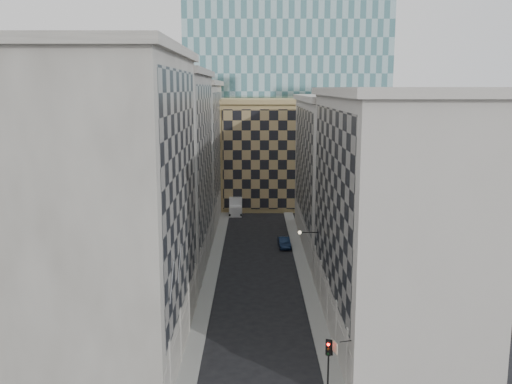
{
  "coord_description": "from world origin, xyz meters",
  "views": [
    {
      "loc": [
        -0.43,
        -32.1,
        20.66
      ],
      "look_at": [
        -0.28,
        14.17,
        12.18
      ],
      "focal_mm": 40.0,
      "sensor_mm": 36.0,
      "label": 1
    }
  ],
  "objects": [
    {
      "name": "bldg_left_c",
      "position": [
        -10.88,
        55.0,
        10.83
      ],
      "size": [
        10.8,
        22.8,
        21.7
      ],
      "color": "gray",
      "rests_on": "ground"
    },
    {
      "name": "sidewalk_west",
      "position": [
        -5.25,
        30.0,
        0.07
      ],
      "size": [
        1.5,
        100.0,
        0.15
      ],
      "primitive_type": "cube",
      "color": "gray",
      "rests_on": "ground"
    },
    {
      "name": "bldg_right_b",
      "position": [
        10.89,
        42.0,
        9.85
      ],
      "size": [
        10.8,
        28.8,
        19.7
      ],
      "color": "#B7B1A7",
      "rests_on": "ground"
    },
    {
      "name": "sidewalk_east",
      "position": [
        5.25,
        30.0,
        0.07
      ],
      "size": [
        1.5,
        100.0,
        0.15
      ],
      "primitive_type": "cube",
      "color": "gray",
      "rests_on": "ground"
    },
    {
      "name": "shop_sign",
      "position": [
        4.96,
        3.0,
        3.83
      ],
      "size": [
        1.24,
        0.72,
        0.81
      ],
      "rotation": [
        0.0,
        0.0,
        0.28
      ],
      "color": "black",
      "rests_on": "ground"
    },
    {
      "name": "box_truck",
      "position": [
        -3.49,
        60.53,
        1.23
      ],
      "size": [
        2.16,
        5.19,
        2.84
      ],
      "rotation": [
        0.0,
        0.0,
        0.01
      ],
      "color": "silver",
      "rests_on": "ground"
    },
    {
      "name": "bldg_left_a",
      "position": [
        -10.88,
        11.0,
        11.82
      ],
      "size": [
        10.8,
        22.8,
        23.7
      ],
      "color": "gray",
      "rests_on": "ground"
    },
    {
      "name": "traffic_light",
      "position": [
        4.55,
        3.44,
        2.96
      ],
      "size": [
        0.48,
        0.48,
        3.93
      ],
      "rotation": [
        0.0,
        0.0,
        -0.33
      ],
      "color": "black",
      "rests_on": "sidewalk_east"
    },
    {
      "name": "flagpoles_left",
      "position": [
        -5.9,
        6.0,
        8.0
      ],
      "size": [
        0.1,
        6.33,
        2.33
      ],
      "color": "gray",
      "rests_on": "ground"
    },
    {
      "name": "bldg_left_b",
      "position": [
        -10.88,
        33.0,
        11.32
      ],
      "size": [
        10.8,
        22.8,
        22.7
      ],
      "color": "gray",
      "rests_on": "ground"
    },
    {
      "name": "dark_car",
      "position": [
        3.5,
        40.2,
        0.68
      ],
      "size": [
        1.69,
        4.23,
        1.37
      ],
      "primitive_type": "imported",
      "rotation": [
        0.0,
        0.0,
        0.06
      ],
      "color": "#0E1B33",
      "rests_on": "ground"
    },
    {
      "name": "church_tower",
      "position": [
        0.0,
        82.0,
        26.95
      ],
      "size": [
        7.2,
        7.2,
        51.5
      ],
      "color": "#302925",
      "rests_on": "ground"
    },
    {
      "name": "bracket_lamp",
      "position": [
        4.38,
        24.0,
        6.2
      ],
      "size": [
        1.98,
        0.36,
        0.36
      ],
      "color": "black",
      "rests_on": "ground"
    },
    {
      "name": "tan_block",
      "position": [
        2.0,
        67.9,
        9.44
      ],
      "size": [
        16.8,
        14.8,
        18.8
      ],
      "color": "tan",
      "rests_on": "ground"
    },
    {
      "name": "bldg_right_a",
      "position": [
        10.88,
        15.0,
        10.32
      ],
      "size": [
        10.8,
        26.8,
        20.7
      ],
      "color": "#B7B1A7",
      "rests_on": "ground"
    }
  ]
}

